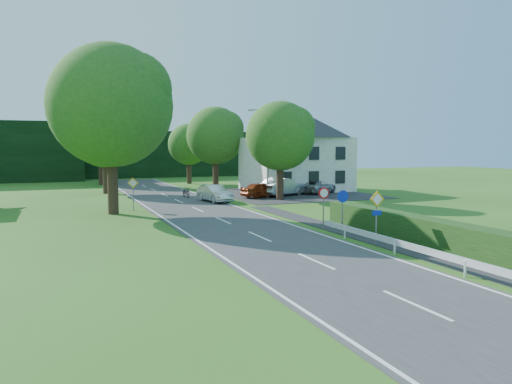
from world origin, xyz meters
name	(u,v)px	position (x,y,z in m)	size (l,w,h in m)	color
ground	(415,306)	(0.00, 0.00, 0.00)	(160.00, 160.00, 0.00)	#2E5017
road	(214,217)	(0.00, 20.00, 0.02)	(7.00, 80.00, 0.04)	#343436
footpath	(488,273)	(4.95, 2.00, 0.02)	(1.50, 44.00, 0.04)	#252628
parking_pad	(291,193)	(12.00, 33.00, 0.02)	(14.00, 16.00, 0.04)	#252628
line_edge_left	(165,219)	(-3.25, 20.00, 0.04)	(0.12, 80.00, 0.01)	white
line_edge_right	(259,214)	(3.25, 20.00, 0.04)	(0.12, 80.00, 0.01)	white
line_centre	(214,216)	(0.00, 20.00, 0.04)	(0.12, 80.00, 0.01)	white
tree_main	(111,129)	(-6.00, 24.00, 5.82)	(9.40, 9.40, 11.64)	#245318
tree_left_far	(105,150)	(-5.00, 40.00, 4.29)	(7.00, 7.00, 8.58)	#245318
tree_right_far	(215,148)	(7.00, 42.00, 4.54)	(7.40, 7.40, 9.09)	#245318
tree_left_back	(100,152)	(-4.50, 52.00, 4.04)	(6.60, 6.60, 8.07)	#245318
tree_right_back	(189,154)	(6.00, 50.00, 3.78)	(6.20, 6.20, 7.56)	#245318
tree_right_mid	(280,151)	(8.50, 28.00, 4.29)	(7.00, 7.00, 8.58)	#245318
treeline_right	(176,154)	(8.00, 66.00, 3.50)	(30.00, 5.00, 7.00)	black
house_white	(296,149)	(14.00, 36.00, 4.41)	(10.60, 8.40, 8.60)	silver
streetlight	(266,149)	(8.06, 30.00, 4.46)	(2.03, 0.18, 8.00)	slate
sign_priority_right	(377,208)	(4.30, 7.98, 1.80)	(0.78, 0.09, 2.59)	slate
sign_roundabout	(343,203)	(4.30, 10.98, 1.67)	(0.64, 0.08, 2.37)	slate
sign_speed_limit	(324,198)	(4.30, 12.97, 1.77)	(0.64, 0.11, 2.37)	slate
sign_priority_left	(133,188)	(-4.50, 24.98, 1.72)	(0.78, 0.09, 2.44)	slate
moving_car	(215,193)	(2.70, 28.47, 0.75)	(1.50, 4.29, 1.41)	silver
motorcycle	(186,192)	(1.32, 32.74, 0.54)	(0.67, 1.91, 1.00)	black
parked_car_red	(262,190)	(7.81, 30.36, 0.73)	(1.64, 4.07, 1.39)	maroon
parked_car_silver_a	(283,187)	(10.16, 31.00, 0.89)	(1.79, 5.14, 1.69)	#A6A6AA
parked_car_silver_b	(318,187)	(14.53, 31.97, 0.67)	(2.09, 4.53, 1.26)	#A6A7AD
parasol	(283,187)	(9.50, 29.50, 1.00)	(2.09, 2.13, 1.92)	#B52E0E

